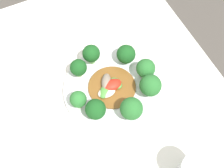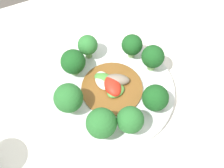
% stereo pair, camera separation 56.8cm
% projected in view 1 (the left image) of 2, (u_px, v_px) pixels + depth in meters
% --- Properties ---
extents(ground_plane, '(8.00, 8.00, 0.00)m').
position_uv_depth(ground_plane, '(108.00, 164.00, 1.50)').
color(ground_plane, '#4C4742').
extents(table, '(0.87, 0.65, 0.73)m').
position_uv_depth(table, '(108.00, 139.00, 1.18)').
color(table, silver).
rests_on(table, ground_plane).
extents(plate, '(0.27, 0.27, 0.02)m').
position_uv_depth(plate, '(112.00, 89.00, 0.86)').
color(plate, silver).
rests_on(plate, table).
extents(broccoli_southeast, '(0.05, 0.05, 0.07)m').
position_uv_depth(broccoli_southeast, '(96.00, 109.00, 0.78)').
color(broccoli_southeast, '#70A356').
rests_on(broccoli_southeast, plate).
extents(broccoli_west, '(0.05, 0.05, 0.07)m').
position_uv_depth(broccoli_west, '(91.00, 54.00, 0.86)').
color(broccoli_west, '#70A356').
rests_on(broccoli_west, plate).
extents(broccoli_northeast, '(0.06, 0.06, 0.07)m').
position_uv_depth(broccoli_northeast, '(150.00, 86.00, 0.81)').
color(broccoli_northeast, '#70A356').
rests_on(broccoli_northeast, plate).
extents(broccoli_southwest, '(0.05, 0.05, 0.06)m').
position_uv_depth(broccoli_southwest, '(78.00, 68.00, 0.84)').
color(broccoli_southwest, '#89B76B').
rests_on(broccoli_southwest, plate).
extents(broccoli_north, '(0.05, 0.05, 0.07)m').
position_uv_depth(broccoli_north, '(145.00, 67.00, 0.84)').
color(broccoli_north, '#89B76B').
rests_on(broccoli_north, plate).
extents(broccoli_south, '(0.04, 0.04, 0.06)m').
position_uv_depth(broccoli_south, '(78.00, 100.00, 0.79)').
color(broccoli_south, '#70A356').
rests_on(broccoli_south, plate).
extents(broccoli_northwest, '(0.05, 0.05, 0.06)m').
position_uv_depth(broccoli_northwest, '(126.00, 54.00, 0.87)').
color(broccoli_northwest, '#70A356').
rests_on(broccoli_northwest, plate).
extents(broccoli_east, '(0.06, 0.06, 0.07)m').
position_uv_depth(broccoli_east, '(131.00, 109.00, 0.78)').
color(broccoli_east, '#89B76B').
rests_on(broccoli_east, plate).
extents(stirfry_center, '(0.13, 0.13, 0.02)m').
position_uv_depth(stirfry_center, '(110.00, 86.00, 0.85)').
color(stirfry_center, brown).
rests_on(stirfry_center, plate).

